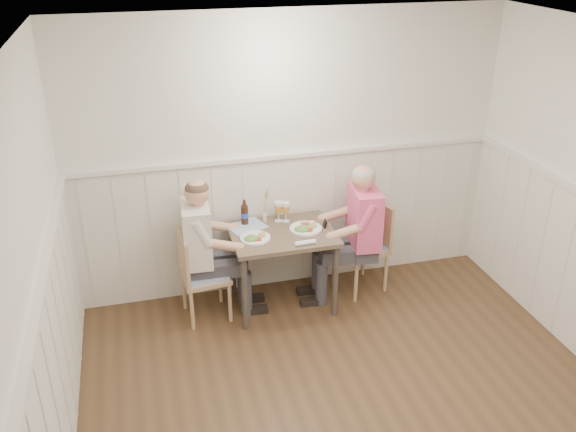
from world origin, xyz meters
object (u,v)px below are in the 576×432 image
object	(u,v)px
diner_cream	(203,259)
grass_vase	(265,206)
chair_left	(199,273)
chair_right	(366,243)
dining_table	(282,242)
beer_bottle	(245,214)
man_in_pink	(358,243)

from	to	relation	value
diner_cream	grass_vase	xyz separation A→B (m)	(0.61, 0.22, 0.34)
chair_left	chair_right	bearing A→B (deg)	3.64
chair_left	dining_table	bearing A→B (deg)	0.63
dining_table	diner_cream	distance (m)	0.71
chair_right	grass_vase	size ratio (longest dim) A/B	2.62
chair_left	beer_bottle	bearing A→B (deg)	27.97
dining_table	beer_bottle	xyz separation A→B (m)	(-0.29, 0.24, 0.21)
dining_table	man_in_pink	distance (m)	0.72
man_in_pink	beer_bottle	xyz separation A→B (m)	(-1.00, 0.28, 0.29)
chair_right	diner_cream	bearing A→B (deg)	-177.87
dining_table	beer_bottle	distance (m)	0.43
beer_bottle	grass_vase	distance (m)	0.19
chair_left	beer_bottle	distance (m)	0.66
man_in_pink	beer_bottle	distance (m)	1.08
diner_cream	beer_bottle	distance (m)	0.56
diner_cream	man_in_pink	bearing A→B (deg)	-2.86
chair_left	man_in_pink	xyz separation A→B (m)	(1.47, -0.03, 0.11)
man_in_pink	grass_vase	size ratio (longest dim) A/B	4.01
chair_right	man_in_pink	xyz separation A→B (m)	(-0.13, -0.13, 0.09)
chair_right	grass_vase	distance (m)	1.05
chair_left	diner_cream	xyz separation A→B (m)	(0.05, 0.04, 0.10)
grass_vase	man_in_pink	bearing A→B (deg)	-19.52
dining_table	grass_vase	world-z (taller)	grass_vase
dining_table	chair_right	size ratio (longest dim) A/B	1.05
diner_cream	beer_bottle	xyz separation A→B (m)	(0.42, 0.20, 0.30)
chair_right	beer_bottle	bearing A→B (deg)	172.62
dining_table	grass_vase	size ratio (longest dim) A/B	2.74
beer_bottle	man_in_pink	bearing A→B (deg)	-15.36
chair_left	diner_cream	size ratio (longest dim) A/B	0.63
chair_right	dining_table	bearing A→B (deg)	-173.68
diner_cream	grass_vase	world-z (taller)	diner_cream
chair_right	diner_cream	xyz separation A→B (m)	(-1.55, -0.06, 0.08)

